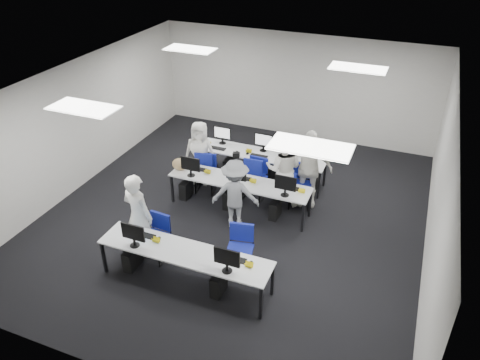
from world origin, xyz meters
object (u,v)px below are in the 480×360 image
at_px(chair_7, 291,191).
at_px(chair_3, 255,186).
at_px(photographer, 235,194).
at_px(student_1, 284,169).
at_px(chair_4, 300,193).
at_px(chair_1, 240,258).
at_px(chair_0, 157,245).
at_px(chair_2, 206,180).
at_px(desk_mid, 239,183).
at_px(student_2, 200,153).
at_px(chair_6, 255,180).
at_px(student_3, 308,168).
at_px(desk_front, 184,254).
at_px(student_0, 138,215).
at_px(chair_5, 206,173).

bearing_deg(chair_7, chair_3, -158.84).
bearing_deg(photographer, student_1, -132.37).
xyz_separation_m(chair_4, student_1, (-0.40, -0.04, 0.55)).
distance_m(chair_1, chair_7, 2.69).
height_order(chair_0, chair_2, chair_0).
xyz_separation_m(desk_mid, chair_0, (-0.86, -2.15, -0.39)).
bearing_deg(chair_3, student_2, 176.36).
xyz_separation_m(chair_6, student_3, (1.26, -0.05, 0.61)).
height_order(chair_2, student_3, student_3).
xyz_separation_m(student_2, photographer, (1.48, -1.37, -0.02)).
height_order(chair_1, chair_7, chair_1).
bearing_deg(student_2, chair_7, -6.91).
xyz_separation_m(chair_3, student_2, (-1.49, 0.16, 0.49)).
xyz_separation_m(chair_2, student_3, (2.37, 0.35, 0.63)).
distance_m(desk_front, chair_4, 3.52).
relative_size(chair_4, student_1, 0.57).
xyz_separation_m(desk_mid, chair_7, (1.00, 0.75, -0.40)).
distance_m(chair_3, photographer, 1.30).
xyz_separation_m(desk_mid, photographer, (0.15, -0.60, 0.10)).
xyz_separation_m(desk_mid, student_0, (-1.22, -2.14, 0.21)).
bearing_deg(desk_front, chair_2, 108.83).
bearing_deg(chair_2, desk_mid, -31.47).
distance_m(chair_7, student_0, 3.69).
bearing_deg(chair_3, photographer, -87.60).
height_order(chair_4, photographer, photographer).
bearing_deg(photographer, chair_5, -59.20).
bearing_deg(student_0, chair_1, -162.77).
bearing_deg(photographer, chair_2, -55.58).
bearing_deg(student_3, chair_7, 178.13).
distance_m(chair_2, student_2, 0.68).
relative_size(chair_1, chair_6, 1.00).
height_order(desk_front, photographer, photographer).
height_order(desk_front, student_3, student_3).
relative_size(chair_3, student_3, 0.52).
bearing_deg(chair_5, desk_front, -82.85).
xyz_separation_m(student_1, student_2, (-2.15, 0.13, -0.06)).
xyz_separation_m(chair_2, chair_6, (1.11, 0.40, 0.02)).
height_order(desk_mid, student_3, student_3).
bearing_deg(student_1, chair_0, 50.55).
xyz_separation_m(student_1, student_3, (0.51, 0.15, 0.06)).
relative_size(chair_0, student_2, 0.58).
relative_size(chair_1, chair_4, 0.98).
xyz_separation_m(chair_2, chair_5, (-0.13, 0.27, 0.01)).
bearing_deg(desk_mid, student_0, -119.62).
distance_m(chair_0, photographer, 1.92).
relative_size(chair_2, photographer, 0.58).
xyz_separation_m(chair_7, student_0, (-2.21, -2.89, 0.61)).
bearing_deg(chair_6, chair_4, -11.74).
bearing_deg(chair_6, chair_3, -74.18).
bearing_deg(student_2, chair_6, -3.16).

